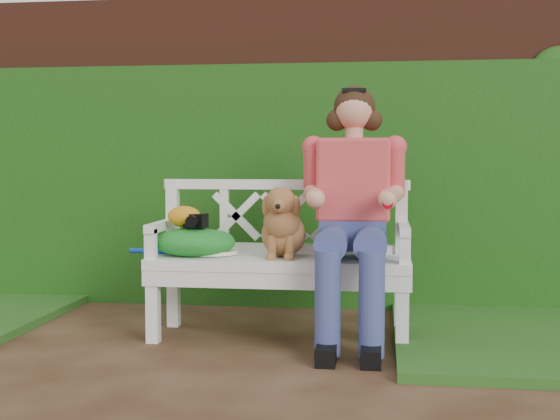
# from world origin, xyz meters

# --- Properties ---
(ground) EXTENTS (60.00, 60.00, 0.00)m
(ground) POSITION_xyz_m (0.00, 0.00, 0.00)
(ground) COLOR #361C10
(brick_wall) EXTENTS (10.00, 0.30, 2.20)m
(brick_wall) POSITION_xyz_m (0.00, 1.90, 1.10)
(brick_wall) COLOR #592A1C
(brick_wall) RESTS_ON ground
(ivy_hedge) EXTENTS (10.00, 0.18, 1.70)m
(ivy_hedge) POSITION_xyz_m (0.00, 1.68, 0.85)
(ivy_hedge) COLOR #216512
(ivy_hedge) RESTS_ON ground
(garden_bench) EXTENTS (1.65, 0.81, 0.48)m
(garden_bench) POSITION_xyz_m (0.44, 0.72, 0.24)
(garden_bench) COLOR white
(garden_bench) RESTS_ON ground
(seated_woman) EXTENTS (0.90, 1.01, 1.47)m
(seated_woman) POSITION_xyz_m (0.86, 0.70, 0.74)
(seated_woman) COLOR #E93F77
(seated_woman) RESTS_ON ground
(dog) EXTENTS (0.30, 0.40, 0.42)m
(dog) POSITION_xyz_m (0.46, 0.69, 0.69)
(dog) COLOR #A1602C
(dog) RESTS_ON garden_bench
(tennis_racket) EXTENTS (0.70, 0.32, 0.03)m
(tennis_racket) POSITION_xyz_m (-0.03, 0.74, 0.50)
(tennis_racket) COLOR silver
(tennis_racket) RESTS_ON garden_bench
(green_bag) EXTENTS (0.51, 0.40, 0.17)m
(green_bag) POSITION_xyz_m (-0.07, 0.69, 0.56)
(green_bag) COLOR #1B761A
(green_bag) RESTS_ON garden_bench
(camera_item) EXTENTS (0.14, 0.11, 0.08)m
(camera_item) POSITION_xyz_m (-0.05, 0.68, 0.69)
(camera_item) COLOR black
(camera_item) RESTS_ON green_bag
(baseball_glove) EXTENTS (0.20, 0.15, 0.13)m
(baseball_glove) POSITION_xyz_m (-0.13, 0.70, 0.71)
(baseball_glove) COLOR orange
(baseball_glove) RESTS_ON green_bag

